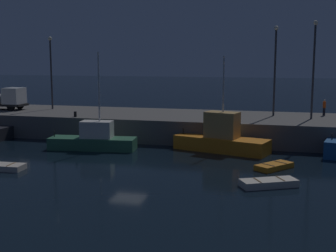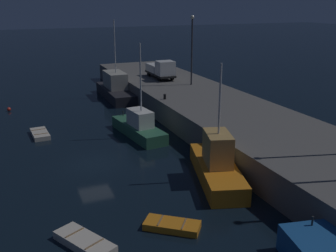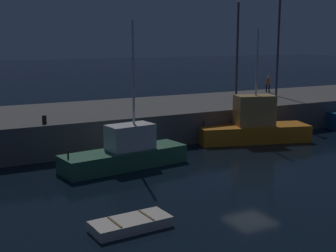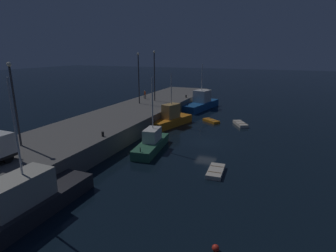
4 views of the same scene
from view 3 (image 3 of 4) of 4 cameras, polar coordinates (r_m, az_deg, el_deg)
The scene contains 9 objects.
ground_plane at distance 26.12m, azimuth 10.19°, elevation -6.35°, with size 320.00×320.00×0.00m, color black.
pier_quay at distance 37.43m, azimuth -3.03°, elevation 0.76°, with size 69.88×10.33×2.30m.
fishing_boat_blue at distance 35.17m, azimuth 10.47°, elevation -0.07°, with size 8.69×4.77×8.29m.
fishing_boat_white at distance 27.82m, azimuth -5.19°, elevation -3.26°, with size 7.95×3.11×8.65m.
dinghy_red_small at distance 19.18m, azimuth -4.61°, elevation -11.90°, with size 3.31×1.60×0.45m.
lamp_post_east at distance 43.35m, azimuth 8.56°, elevation 10.40°, with size 0.44×0.44×8.96m.
lamp_post_central at distance 44.55m, azimuth 13.43°, elevation 10.46°, with size 0.44×0.44×9.30m.
dockworker at distance 47.77m, azimuth 12.20°, elevation 5.21°, with size 0.39×0.42×1.66m.
bollard_west at distance 30.22m, azimuth -14.97°, elevation 0.77°, with size 0.28×0.28×0.53m, color black.
Camera 3 is at (-15.67, -19.49, 7.54)m, focal length 49.56 mm.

